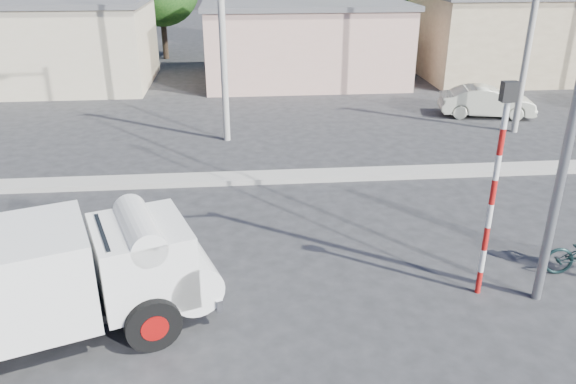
{
  "coord_description": "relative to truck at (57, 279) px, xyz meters",
  "views": [
    {
      "loc": [
        -1.57,
        -7.85,
        6.5
      ],
      "look_at": [
        -0.48,
        4.03,
        1.3
      ],
      "focal_mm": 35.0,
      "sensor_mm": 36.0,
      "label": 1
    }
  ],
  "objects": [
    {
      "name": "ground_plane",
      "position": [
        4.81,
        -0.78,
        -1.24
      ],
      "size": [
        120.0,
        120.0,
        0.0
      ],
      "primitive_type": "plane",
      "color": "#262628",
      "rests_on": "ground"
    },
    {
      "name": "median",
      "position": [
        4.81,
        7.22,
        -1.16
      ],
      "size": [
        40.0,
        0.8,
        0.16
      ],
      "primitive_type": "cube",
      "color": "#99968E",
      "rests_on": "ground"
    },
    {
      "name": "truck",
      "position": [
        0.0,
        0.0,
        0.0
      ],
      "size": [
        5.73,
        3.64,
        2.23
      ],
      "rotation": [
        0.0,
        0.0,
        0.34
      ],
      "color": "black",
      "rests_on": "ground"
    },
    {
      "name": "car_cream",
      "position": [
        13.58,
        13.4,
        -0.61
      ],
      "size": [
        3.99,
        2.06,
        1.25
      ],
      "primitive_type": "imported",
      "rotation": [
        0.0,
        0.0,
        1.37
      ],
      "color": "beige",
      "rests_on": "ground"
    },
    {
      "name": "traffic_pole",
      "position": [
        8.01,
        0.72,
        1.36
      ],
      "size": [
        0.28,
        0.18,
        4.36
      ],
      "color": "red",
      "rests_on": "ground"
    },
    {
      "name": "building_row",
      "position": [
        5.91,
        21.22,
        0.9
      ],
      "size": [
        37.8,
        7.3,
        4.44
      ],
      "color": "beige",
      "rests_on": "ground"
    },
    {
      "name": "utility_poles",
      "position": [
        8.06,
        11.22,
        2.83
      ],
      "size": [
        35.4,
        0.24,
        8.0
      ],
      "color": "#99968E",
      "rests_on": "ground"
    }
  ]
}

